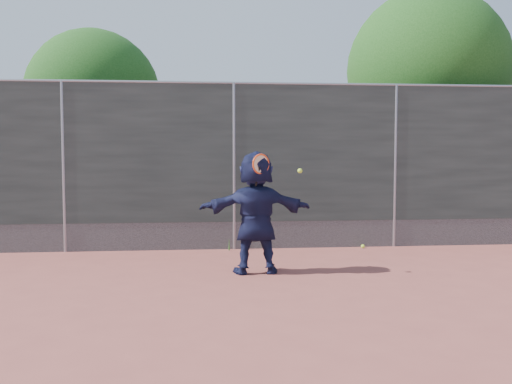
{
  "coord_description": "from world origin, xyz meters",
  "views": [
    {
      "loc": [
        -0.62,
        -6.79,
        1.76
      ],
      "look_at": [
        0.19,
        1.4,
        1.19
      ],
      "focal_mm": 40.0,
      "sensor_mm": 36.0,
      "label": 1
    }
  ],
  "objects": [
    {
      "name": "player",
      "position": [
        0.19,
        1.4,
        0.89
      ],
      "size": [
        1.66,
        0.55,
        1.78
      ],
      "primitive_type": "imported",
      "rotation": [
        0.0,
        0.0,
        3.15
      ],
      "color": "#161A3D",
      "rests_on": "ground"
    },
    {
      "name": "fence",
      "position": [
        -0.0,
        3.5,
        1.58
      ],
      "size": [
        20.0,
        0.06,
        3.03
      ],
      "color": "#38423D",
      "rests_on": "ground"
    },
    {
      "name": "swing_action",
      "position": [
        0.29,
        1.2,
        1.57
      ],
      "size": [
        0.72,
        0.17,
        0.51
      ],
      "color": "#F24B16",
      "rests_on": "ground"
    },
    {
      "name": "weed_clump",
      "position": [
        0.29,
        3.38,
        0.13
      ],
      "size": [
        0.68,
        0.07,
        0.3
      ],
      "color": "#387226",
      "rests_on": "ground"
    },
    {
      "name": "tree_right",
      "position": [
        4.68,
        5.75,
        3.49
      ],
      "size": [
        3.78,
        3.6,
        5.39
      ],
      "color": "#382314",
      "rests_on": "ground"
    },
    {
      "name": "ball_ground",
      "position": [
        2.36,
        3.35,
        0.03
      ],
      "size": [
        0.07,
        0.07,
        0.07
      ],
      "primitive_type": "sphere",
      "color": "#C4F636",
      "rests_on": "ground"
    },
    {
      "name": "tree_left",
      "position": [
        -2.85,
        6.55,
        2.94
      ],
      "size": [
        3.15,
        3.0,
        4.53
      ],
      "color": "#382314",
      "rests_on": "ground"
    },
    {
      "name": "ground",
      "position": [
        0.0,
        0.0,
        0.0
      ],
      "size": [
        80.0,
        80.0,
        0.0
      ],
      "primitive_type": "plane",
      "color": "#9E4C42",
      "rests_on": "ground"
    }
  ]
}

